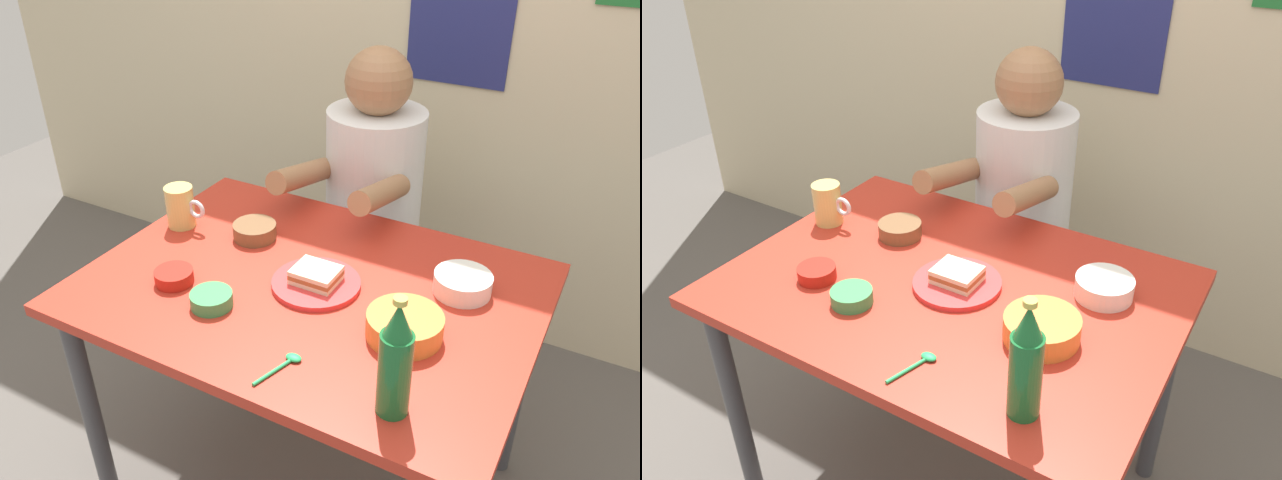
% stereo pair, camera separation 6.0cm
% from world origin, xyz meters
% --- Properties ---
extents(dining_table, '(1.10, 0.80, 0.74)m').
position_xyz_m(dining_table, '(0.00, 0.00, 0.65)').
color(dining_table, '#B72D1E').
rests_on(dining_table, ground).
extents(stool, '(0.34, 0.34, 0.45)m').
position_xyz_m(stool, '(-0.11, 0.63, 0.35)').
color(stool, '#4C4C51').
rests_on(stool, ground).
extents(person_seated, '(0.33, 0.56, 0.72)m').
position_xyz_m(person_seated, '(-0.11, 0.62, 0.77)').
color(person_seated, white).
rests_on(person_seated, stool).
extents(plate_orange, '(0.22, 0.22, 0.01)m').
position_xyz_m(plate_orange, '(0.02, 0.00, 0.75)').
color(plate_orange, red).
rests_on(plate_orange, dining_table).
extents(sandwich, '(0.11, 0.09, 0.04)m').
position_xyz_m(sandwich, '(0.02, 0.00, 0.77)').
color(sandwich, beige).
rests_on(sandwich, plate_orange).
extents(beer_mug, '(0.13, 0.08, 0.12)m').
position_xyz_m(beer_mug, '(-0.46, 0.08, 0.80)').
color(beer_mug, '#D1BC66').
rests_on(beer_mug, dining_table).
extents(beer_bottle, '(0.06, 0.06, 0.26)m').
position_xyz_m(beer_bottle, '(0.34, -0.29, 0.86)').
color(beer_bottle, '#19602D').
rests_on(beer_bottle, dining_table).
extents(dip_bowl_green, '(0.10, 0.10, 0.03)m').
position_xyz_m(dip_bowl_green, '(-0.16, -0.19, 0.76)').
color(dip_bowl_green, '#388C4C').
rests_on(dip_bowl_green, dining_table).
extents(condiment_bowl_brown, '(0.12, 0.12, 0.04)m').
position_xyz_m(condiment_bowl_brown, '(-0.25, 0.12, 0.76)').
color(condiment_bowl_brown, brown).
rests_on(condiment_bowl_brown, dining_table).
extents(rice_bowl_white, '(0.14, 0.14, 0.05)m').
position_xyz_m(rice_bowl_white, '(0.34, 0.15, 0.77)').
color(rice_bowl_white, silver).
rests_on(rice_bowl_white, dining_table).
extents(sambal_bowl_red, '(0.10, 0.10, 0.03)m').
position_xyz_m(sambal_bowl_red, '(-0.30, -0.15, 0.76)').
color(sambal_bowl_red, '#B21E14').
rests_on(sambal_bowl_red, dining_table).
extents(soup_bowl_orange, '(0.17, 0.17, 0.05)m').
position_xyz_m(soup_bowl_orange, '(0.28, -0.07, 0.77)').
color(soup_bowl_orange, orange).
rests_on(soup_bowl_orange, dining_table).
extents(spoon, '(0.05, 0.12, 0.01)m').
position_xyz_m(spoon, '(0.10, -0.28, 0.75)').
color(spoon, '#26A559').
rests_on(spoon, dining_table).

